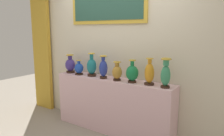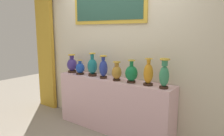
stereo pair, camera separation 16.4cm
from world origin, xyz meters
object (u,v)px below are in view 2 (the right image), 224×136
vase_cobalt (103,68)px  vase_jade (164,75)px  vase_indigo (72,64)px  vase_teal (92,66)px  vase_amber (148,74)px  vase_ochre (117,72)px  vase_emerald (131,73)px  vase_sapphire (80,68)px

vase_cobalt → vase_jade: bearing=0.4°
vase_indigo → vase_cobalt: 0.81m
vase_teal → vase_jade: 1.33m
vase_amber → vase_jade: bearing=-6.8°
vase_indigo → vase_teal: bearing=-1.1°
vase_cobalt → vase_ochre: bearing=0.5°
vase_ochre → vase_cobalt: bearing=-179.5°
vase_emerald → vase_indigo: bearing=178.5°
vase_sapphire → vase_ochre: 0.81m
vase_cobalt → vase_amber: size_ratio=0.98×
vase_emerald → vase_ochre: bearing=-176.4°
vase_teal → vase_ochre: 0.55m
vase_cobalt → vase_jade: (1.05, 0.01, 0.02)m
vase_amber → vase_teal: bearing=179.7°
vase_teal → vase_emerald: 0.81m
vase_cobalt → vase_indigo: bearing=176.2°
vase_emerald → vase_cobalt: bearing=-178.0°
vase_indigo → vase_sapphire: 0.27m
vase_amber → vase_indigo: bearing=179.4°
vase_indigo → vase_amber: bearing=-0.6°
vase_teal → vase_amber: vase_teal is taller
vase_emerald → vase_amber: bearing=4.1°
vase_indigo → vase_jade: vase_jade is taller
vase_indigo → vase_cobalt: vase_cobalt is taller
vase_ochre → vase_sapphire: bearing=179.6°
vase_cobalt → vase_amber: (0.80, 0.04, -0.01)m
vase_cobalt → vase_ochre: size_ratio=1.26×
vase_teal → vase_jade: vase_jade is taller
vase_indigo → vase_amber: (1.60, -0.02, 0.02)m
vase_indigo → vase_emerald: size_ratio=0.98×
vase_sapphire → vase_teal: bearing=7.6°
vase_sapphire → vase_indigo: bearing=170.1°
vase_indigo → vase_emerald: vase_emerald is taller
vase_sapphire → vase_emerald: vase_emerald is taller
vase_ochre → vase_emerald: bearing=3.6°
vase_ochre → vase_emerald: (0.26, 0.02, 0.01)m
vase_cobalt → vase_jade: size_ratio=0.93×
vase_emerald → vase_jade: size_ratio=0.85×
vase_cobalt → vase_jade: 1.05m
vase_ochre → vase_amber: size_ratio=0.78×
vase_emerald → vase_sapphire: bearing=-179.4°
vase_indigo → vase_sapphire: (0.26, -0.05, -0.04)m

